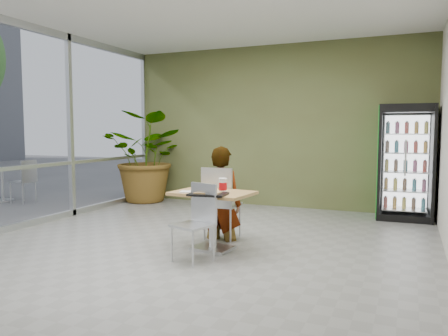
% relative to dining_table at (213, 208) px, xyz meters
% --- Properties ---
extents(ground, '(7.00, 7.00, 0.00)m').
position_rel_dining_table_xyz_m(ground, '(-0.26, -0.09, -0.54)').
color(ground, gray).
rests_on(ground, ground).
extents(room_envelope, '(6.00, 7.00, 3.20)m').
position_rel_dining_table_xyz_m(room_envelope, '(-0.26, -0.09, 1.06)').
color(room_envelope, silver).
rests_on(room_envelope, ground).
extents(storefront_frame, '(0.10, 7.00, 3.20)m').
position_rel_dining_table_xyz_m(storefront_frame, '(-3.26, -0.09, 1.06)').
color(storefront_frame, '#B7BABC').
rests_on(storefront_frame, ground).
extents(dining_table, '(1.03, 0.77, 0.75)m').
position_rel_dining_table_xyz_m(dining_table, '(0.00, 0.00, 0.00)').
color(dining_table, '#AB8649').
rests_on(dining_table, ground).
extents(chair_far, '(0.46, 0.47, 1.02)m').
position_rel_dining_table_xyz_m(chair_far, '(-0.11, 0.48, 0.06)').
color(chair_far, '#B7BABC').
rests_on(chair_far, ground).
extents(chair_near, '(0.50, 0.51, 0.90)m').
position_rel_dining_table_xyz_m(chair_near, '(0.03, -0.46, -0.01)').
color(chair_near, '#B7BABC').
rests_on(chair_near, ground).
extents(seated_woman, '(0.61, 0.40, 1.61)m').
position_rel_dining_table_xyz_m(seated_woman, '(-0.12, 0.54, -0.03)').
color(seated_woman, black).
rests_on(seated_woman, ground).
extents(pizza_plate, '(0.36, 0.31, 0.03)m').
position_rel_dining_table_xyz_m(pizza_plate, '(-0.05, 0.07, 0.23)').
color(pizza_plate, silver).
rests_on(pizza_plate, dining_table).
extents(soda_cup, '(0.10, 0.10, 0.18)m').
position_rel_dining_table_xyz_m(soda_cup, '(0.15, -0.03, 0.30)').
color(soda_cup, silver).
rests_on(soda_cup, dining_table).
extents(napkin_stack, '(0.16, 0.16, 0.02)m').
position_rel_dining_table_xyz_m(napkin_stack, '(-0.28, -0.21, 0.22)').
color(napkin_stack, silver).
rests_on(napkin_stack, dining_table).
extents(cafeteria_tray, '(0.47, 0.37, 0.03)m').
position_rel_dining_table_xyz_m(cafeteria_tray, '(0.07, -0.30, 0.23)').
color(cafeteria_tray, black).
rests_on(cafeteria_tray, dining_table).
extents(beverage_fridge, '(0.92, 0.72, 1.96)m').
position_rel_dining_table_xyz_m(beverage_fridge, '(2.22, 3.04, 0.44)').
color(beverage_fridge, black).
rests_on(beverage_fridge, ground).
extents(potted_plant, '(1.75, 1.52, 1.92)m').
position_rel_dining_table_xyz_m(potted_plant, '(-2.84, 2.91, 0.42)').
color(potted_plant, '#386829').
rests_on(potted_plant, ground).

